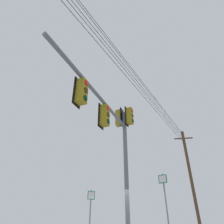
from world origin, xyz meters
name	(u,v)px	position (x,y,z in m)	size (l,w,h in m)	color
signal_mast_assembly	(115,130)	(0.26, 1.50, 4.78)	(1.30, 6.39, 6.62)	slate
utility_pole_wooden	(191,177)	(-3.90, -14.36, 5.58)	(2.09, 0.38, 10.94)	#4C3823
route_sign_primary	(90,212)	(2.19, -0.92, 1.68)	(0.32, 0.25, 2.71)	slate
route_sign_secondary	(166,204)	(-1.49, -0.21, 1.92)	(0.38, 0.18, 3.16)	slate
overhead_wire_span	(109,47)	(0.49, 1.63, 9.88)	(8.80, 31.98, 1.73)	black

